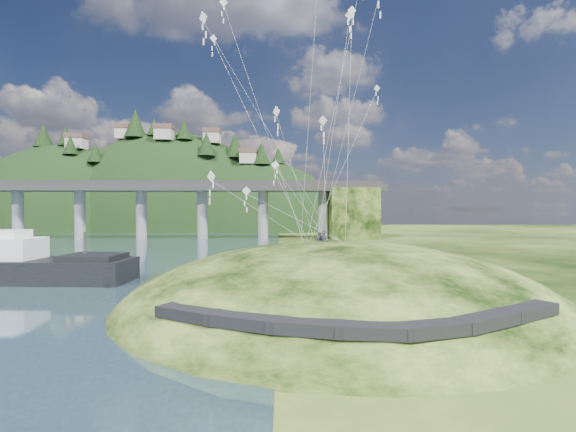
{
  "coord_description": "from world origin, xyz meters",
  "views": [
    {
      "loc": [
        3.24,
        -28.76,
        7.61
      ],
      "look_at": [
        4.0,
        6.0,
        7.0
      ],
      "focal_mm": 24.0,
      "sensor_mm": 36.0,
      "label": 1
    }
  ],
  "objects": [
    {
      "name": "ground",
      "position": [
        0.0,
        0.0,
        0.0
      ],
      "size": [
        320.0,
        320.0,
        0.0
      ],
      "primitive_type": "plane",
      "color": "black",
      "rests_on": "ground"
    },
    {
      "name": "kite_flyers",
      "position": [
        6.7,
        3.1,
        5.79
      ],
      "size": [
        1.05,
        2.15,
        1.9
      ],
      "color": "#242830",
      "rests_on": "ground"
    },
    {
      "name": "work_barge",
      "position": [
        -22.9,
        11.87,
        1.78
      ],
      "size": [
        20.62,
        6.73,
        7.12
      ],
      "color": "black",
      "rests_on": "ground"
    },
    {
      "name": "wooden_dock",
      "position": [
        -2.31,
        7.85,
        0.4
      ],
      "size": [
        12.98,
        2.89,
        0.92
      ],
      "color": "#3C2118",
      "rests_on": "ground"
    },
    {
      "name": "far_ridge",
      "position": [
        -43.58,
        122.17,
        -7.44
      ],
      "size": [
        153.0,
        70.0,
        94.5
      ],
      "color": "black",
      "rests_on": "ground"
    },
    {
      "name": "bridge",
      "position": [
        -26.46,
        70.07,
        9.7
      ],
      "size": [
        160.0,
        11.0,
        15.0
      ],
      "color": "#2D2B2B",
      "rests_on": "ground"
    },
    {
      "name": "footpath",
      "position": [
        7.46,
        -9.74,
        2.08
      ],
      "size": [
        22.29,
        5.84,
        0.83
      ],
      "color": "black",
      "rests_on": "ground"
    },
    {
      "name": "grass_hill",
      "position": [
        8.0,
        2.0,
        -1.5
      ],
      "size": [
        36.0,
        32.0,
        13.0
      ],
      "color": "black",
      "rests_on": "ground"
    },
    {
      "name": "kite_swarm",
      "position": [
        4.57,
        2.72,
        19.11
      ],
      "size": [
        16.93,
        16.23,
        19.64
      ],
      "color": "white",
      "rests_on": "ground"
    }
  ]
}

